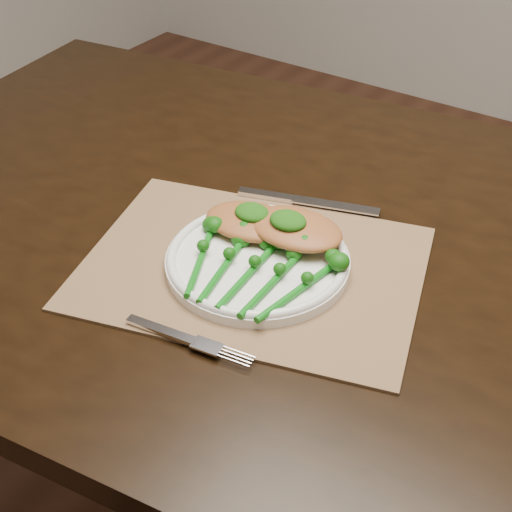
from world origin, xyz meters
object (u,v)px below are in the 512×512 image
Objects in this scene: dinner_plate at (258,259)px; broccolini_bundle at (247,276)px; dining_table at (327,425)px; placemat at (253,267)px; chicken_fillet_left at (251,221)px.

broccolini_bundle is (0.01, -0.04, 0.01)m from dinner_plate.
broccolini_bundle is (-0.06, -0.15, 0.40)m from dining_table.
placemat is 0.05m from broccolini_bundle.
placemat is 3.40× the size of chicken_fillet_left.
broccolini_bundle is (0.02, -0.04, 0.02)m from placemat.
dinner_plate is at bearing -131.22° from dining_table.
placemat is (-0.08, -0.11, 0.37)m from dining_table.
chicken_fillet_left reaches higher than dining_table.
dining_table is 3.97× the size of placemat.
dinner_plate is 0.07m from chicken_fillet_left.
placemat is at bearing 107.14° from broccolini_bundle.
dining_table is at bearing 39.23° from placemat.
dining_table is 0.40m from placemat.
dinner_plate is 1.88× the size of chicken_fillet_left.
placemat is 0.07m from chicken_fillet_left.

